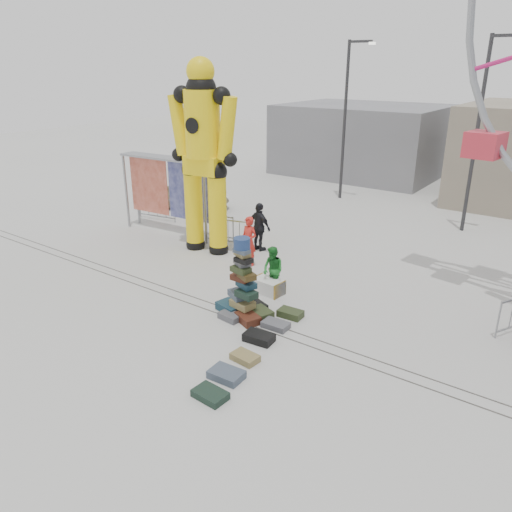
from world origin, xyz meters
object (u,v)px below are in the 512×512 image
Objects in this scene: lamp_post_right at (480,127)px; banner_scaffold at (168,177)px; suitcase_tower at (243,294)px; barricade_dummy_a at (157,208)px; crash_test_dummy at (203,151)px; barricade_dummy_c at (228,232)px; pedestrian_black at (259,227)px; lamp_post_left at (347,113)px; barricade_dummy_b at (213,226)px; pedestrian_green at (273,270)px; parked_suv at (190,197)px; steamer_trunk at (268,286)px; pedestrian_red at (249,241)px.

lamp_post_right is 1.74× the size of banner_scaffold.
barricade_dummy_a is at bearing 165.33° from suitcase_tower.
crash_test_dummy reaches higher than barricade_dummy_c.
banner_scaffold is at bearing 157.41° from crash_test_dummy.
lamp_post_right is at bearing -118.05° from pedestrian_black.
lamp_post_left is at bearing -72.43° from pedestrian_black.
barricade_dummy_b is 1.31× the size of pedestrian_green.
barricade_dummy_c is 0.49× the size of parked_suv.
lamp_post_left is at bearing 164.05° from lamp_post_right.
barricade_dummy_a is (-1.87, 0.99, -1.92)m from banner_scaffold.
steamer_trunk is (6.92, -2.58, -2.24)m from banner_scaffold.
pedestrian_black is at bearing 135.76° from suitcase_tower.
barricade_dummy_b is at bearing 156.82° from pedestrian_red.
barricade_dummy_c is 6.04m from parked_suv.
pedestrian_green is (8.87, -3.42, 0.21)m from barricade_dummy_a.
suitcase_tower is 3.89m from pedestrian_red.
barricade_dummy_b is at bearing 152.91° from steamer_trunk.
crash_test_dummy is 3.84× the size of pedestrian_black.
parked_suv is (-5.38, -6.33, -3.92)m from lamp_post_left.
parked_suv reaches higher than barricade_dummy_c.
barricade_dummy_b is 5.06m from parked_suv.
barricade_dummy_b is (-0.71, 1.19, -3.34)m from crash_test_dummy.
parked_suv is (-4.08, 3.00, 0.01)m from barricade_dummy_b.
pedestrian_black is at bearing 1.27° from banner_scaffold.
pedestrian_red is (4.99, -1.00, -1.56)m from banner_scaffold.
suitcase_tower reaches higher than pedestrian_green.
banner_scaffold is at bearing -108.79° from lamp_post_left.
pedestrian_red is 1.56m from pedestrian_black.
barricade_dummy_b is (3.89, -0.55, 0.00)m from barricade_dummy_a.
lamp_post_left is 8.07× the size of steamer_trunk.
barricade_dummy_c is at bearing 150.94° from pedestrian_red.
lamp_post_left reaches higher than parked_suv.
crash_test_dummy is 3.16m from banner_scaffold.
pedestrian_red is (1.66, -10.77, -3.57)m from lamp_post_left.
banner_scaffold is at bearing 16.72° from pedestrian_black.
banner_scaffold is (-2.73, 0.74, -1.42)m from crash_test_dummy.
pedestrian_green is at bearing 142.65° from pedestrian_black.
pedestrian_green is at bearing -73.23° from lamp_post_left.
pedestrian_black reaches higher than barricade_dummy_a.
steamer_trunk is at bearing -36.42° from pedestrian_red.
pedestrian_green is (0.08, 0.14, 0.53)m from steamer_trunk.
suitcase_tower is at bearing -49.97° from barricade_dummy_b.
banner_scaffold is (-3.32, -9.77, -2.01)m from lamp_post_left.
barricade_dummy_b is 3.32m from pedestrian_red.
banner_scaffold is 3.60m from barricade_dummy_c.
barricade_dummy_a is (-4.60, 1.74, -3.34)m from crash_test_dummy.
barricade_dummy_a is 1.00× the size of barricade_dummy_c.
lamp_post_right is at bearing -85.57° from parked_suv.
steamer_trunk is 0.24× the size of parked_suv.
lamp_post_left is 3.34× the size of suitcase_tower.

